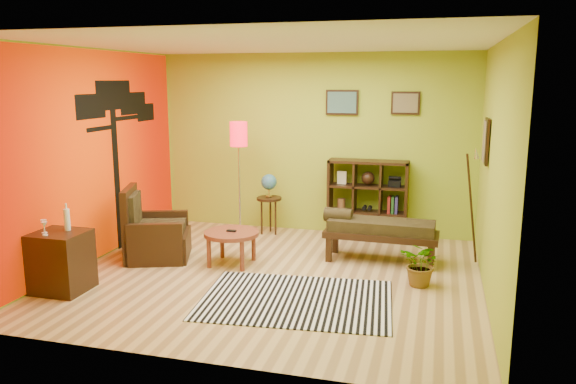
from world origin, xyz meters
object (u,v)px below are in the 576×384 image
(cube_shelf, at_px, (368,199))
(armchair, at_px, (154,237))
(globe_table, at_px, (269,189))
(floor_lamp, at_px, (239,145))
(side_cabinet, at_px, (61,261))
(coffee_table, at_px, (231,236))
(bench, at_px, (378,229))
(potted_plant, at_px, (422,269))

(cube_shelf, bearing_deg, armchair, -146.55)
(globe_table, height_order, cube_shelf, cube_shelf)
(floor_lamp, bearing_deg, side_cabinet, -115.60)
(coffee_table, height_order, floor_lamp, floor_lamp)
(side_cabinet, relative_size, globe_table, 1.06)
(side_cabinet, distance_m, cube_shelf, 4.43)
(coffee_table, relative_size, floor_lamp, 0.40)
(floor_lamp, bearing_deg, cube_shelf, 16.43)
(cube_shelf, bearing_deg, globe_table, -173.46)
(coffee_table, height_order, armchair, armchair)
(floor_lamp, relative_size, bench, 1.17)
(side_cabinet, bearing_deg, coffee_table, 42.19)
(coffee_table, xyz_separation_m, floor_lamp, (-0.31, 1.18, 1.06))
(side_cabinet, height_order, globe_table, side_cabinet)
(side_cabinet, relative_size, floor_lamp, 0.57)
(armchair, distance_m, potted_plant, 3.56)
(armchair, xyz_separation_m, potted_plant, (3.56, -0.14, -0.09))
(globe_table, height_order, potted_plant, globe_table)
(coffee_table, distance_m, potted_plant, 2.46)
(side_cabinet, xyz_separation_m, cube_shelf, (3.11, 3.14, 0.25))
(cube_shelf, distance_m, potted_plant, 2.14)
(floor_lamp, height_order, bench, floor_lamp)
(globe_table, height_order, bench, globe_table)
(bench, bearing_deg, side_cabinet, -149.02)
(floor_lamp, bearing_deg, globe_table, 47.34)
(bench, height_order, potted_plant, bench)
(coffee_table, height_order, bench, bench)
(armchair, relative_size, potted_plant, 1.90)
(armchair, distance_m, bench, 3.03)
(armchair, height_order, cube_shelf, cube_shelf)
(side_cabinet, distance_m, bench, 3.95)
(armchair, height_order, side_cabinet, side_cabinet)
(coffee_table, height_order, cube_shelf, cube_shelf)
(side_cabinet, bearing_deg, potted_plant, 17.12)
(globe_table, bearing_deg, potted_plant, -35.71)
(armchair, height_order, floor_lamp, floor_lamp)
(coffee_table, bearing_deg, cube_shelf, 47.91)
(floor_lamp, bearing_deg, bench, -14.39)
(cube_shelf, bearing_deg, side_cabinet, -134.79)
(globe_table, distance_m, cube_shelf, 1.54)
(armchair, bearing_deg, side_cabinet, -107.71)
(armchair, bearing_deg, globe_table, 54.20)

